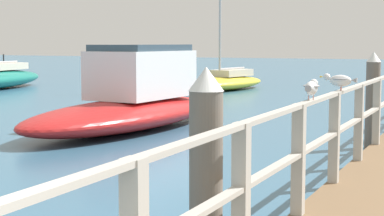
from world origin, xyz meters
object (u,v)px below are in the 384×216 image
at_px(seagull_background, 340,80).
at_px(seagull_foreground, 311,87).
at_px(boat_1, 224,82).
at_px(boat_4, 131,101).
at_px(dock_piling_near, 206,183).
at_px(dock_piling_far, 373,100).
at_px(channel_buoy, 4,71).

bearing_deg(seagull_background, seagull_foreground, -178.78).
height_order(boat_1, boat_4, boat_1).
xyz_separation_m(seagull_background, boat_4, (-6.29, 5.45, -0.97)).
bearing_deg(seagull_foreground, dock_piling_near, -106.54).
height_order(dock_piling_far, channel_buoy, dock_piling_far).
bearing_deg(dock_piling_far, boat_1, 123.08).
height_order(seagull_background, boat_1, boat_1).
relative_size(seagull_background, boat_4, 0.06).
distance_m(dock_piling_far, seagull_foreground, 6.45).
bearing_deg(dock_piling_far, seagull_foreground, -86.61).
xyz_separation_m(boat_1, boat_4, (2.65, -12.66, 0.31)).
bearing_deg(seagull_background, channel_buoy, 49.53).
bearing_deg(dock_piling_near, boat_1, 111.75).
distance_m(dock_piling_near, boat_1, 23.16).
distance_m(dock_piling_near, channel_buoy, 35.26).
distance_m(boat_1, boat_4, 12.94).
bearing_deg(dock_piling_near, dock_piling_far, 90.00).
bearing_deg(dock_piling_far, boat_4, 175.10).
relative_size(dock_piling_near, seagull_background, 4.09).
distance_m(dock_piling_near, seagull_foreground, 2.09).
distance_m(dock_piling_near, seagull_background, 3.48).
relative_size(dock_piling_far, boat_4, 0.27).
bearing_deg(boat_4, seagull_foreground, -43.57).
xyz_separation_m(dock_piling_near, dock_piling_far, (0.00, 8.34, 0.00)).
distance_m(seagull_foreground, seagull_background, 1.46).
bearing_deg(boat_4, dock_piling_far, -0.84).
bearing_deg(boat_4, channel_buoy, 142.50).
xyz_separation_m(seagull_background, channel_buoy, (-24.89, 21.93, -1.30)).
distance_m(dock_piling_far, boat_4, 5.95).
distance_m(dock_piling_far, channel_buoy, 29.84).
bearing_deg(seagull_foreground, boat_4, 126.91).
bearing_deg(seagull_foreground, dock_piling_far, 87.93).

